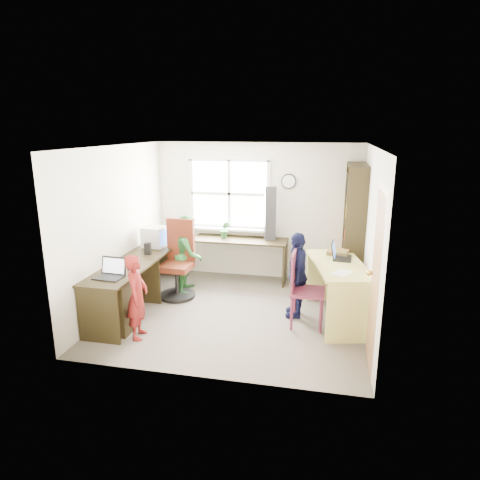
{
  "coord_description": "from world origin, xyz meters",
  "views": [
    {
      "loc": [
        1.26,
        -5.66,
        2.65
      ],
      "look_at": [
        0.0,
        0.25,
        1.05
      ],
      "focal_mm": 32.0,
      "sensor_mm": 36.0,
      "label": 1
    }
  ],
  "objects_px": {
    "l_desk": "(144,284)",
    "cd_tower": "(270,213)",
    "bookshelf": "(353,234)",
    "laptop_left": "(111,272)",
    "crt_monitor": "(154,237)",
    "person_red": "(137,297)",
    "person_green": "(189,253)",
    "wooden_chair": "(302,286)",
    "swivel_chair": "(178,264)",
    "laptop_right": "(339,255)",
    "potted_plant": "(225,230)",
    "person_navy": "(297,275)",
    "right_desk": "(338,279)"
  },
  "relations": [
    {
      "from": "person_green",
      "to": "wooden_chair",
      "type": "bearing_deg",
      "value": -120.8
    },
    {
      "from": "crt_monitor",
      "to": "person_green",
      "type": "xyz_separation_m",
      "value": [
        0.53,
        0.14,
        -0.29
      ]
    },
    {
      "from": "cd_tower",
      "to": "person_green",
      "type": "distance_m",
      "value": 1.55
    },
    {
      "from": "l_desk",
      "to": "cd_tower",
      "type": "bearing_deg",
      "value": 48.72
    },
    {
      "from": "laptop_right",
      "to": "person_green",
      "type": "distance_m",
      "value": 2.44
    },
    {
      "from": "right_desk",
      "to": "potted_plant",
      "type": "distance_m",
      "value": 2.39
    },
    {
      "from": "swivel_chair",
      "to": "laptop_left",
      "type": "relative_size",
      "value": 3.26
    },
    {
      "from": "wooden_chair",
      "to": "person_green",
      "type": "relative_size",
      "value": 0.81
    },
    {
      "from": "l_desk",
      "to": "bookshelf",
      "type": "height_order",
      "value": "bookshelf"
    },
    {
      "from": "potted_plant",
      "to": "swivel_chair",
      "type": "bearing_deg",
      "value": -119.71
    },
    {
      "from": "bookshelf",
      "to": "crt_monitor",
      "type": "height_order",
      "value": "bookshelf"
    },
    {
      "from": "person_red",
      "to": "crt_monitor",
      "type": "bearing_deg",
      "value": 4.79
    },
    {
      "from": "laptop_left",
      "to": "laptop_right",
      "type": "height_order",
      "value": "laptop_right"
    },
    {
      "from": "potted_plant",
      "to": "person_green",
      "type": "height_order",
      "value": "person_green"
    },
    {
      "from": "l_desk",
      "to": "wooden_chair",
      "type": "distance_m",
      "value": 2.26
    },
    {
      "from": "l_desk",
      "to": "right_desk",
      "type": "xyz_separation_m",
      "value": [
        2.74,
        0.39,
        0.15
      ]
    },
    {
      "from": "person_green",
      "to": "swivel_chair",
      "type": "bearing_deg",
      "value": 154.79
    },
    {
      "from": "potted_plant",
      "to": "person_navy",
      "type": "bearing_deg",
      "value": -43.63
    },
    {
      "from": "laptop_right",
      "to": "person_green",
      "type": "height_order",
      "value": "person_green"
    },
    {
      "from": "person_red",
      "to": "person_navy",
      "type": "distance_m",
      "value": 2.22
    },
    {
      "from": "person_red",
      "to": "person_navy",
      "type": "relative_size",
      "value": 0.9
    },
    {
      "from": "wooden_chair",
      "to": "cd_tower",
      "type": "xyz_separation_m",
      "value": [
        -0.69,
        1.67,
        0.65
      ]
    },
    {
      "from": "l_desk",
      "to": "potted_plant",
      "type": "distance_m",
      "value": 1.94
    },
    {
      "from": "laptop_right",
      "to": "crt_monitor",
      "type": "bearing_deg",
      "value": 89.01
    },
    {
      "from": "cd_tower",
      "to": "person_navy",
      "type": "xyz_separation_m",
      "value": [
        0.6,
        -1.38,
        -0.6
      ]
    },
    {
      "from": "wooden_chair",
      "to": "cd_tower",
      "type": "height_order",
      "value": "cd_tower"
    },
    {
      "from": "wooden_chair",
      "to": "crt_monitor",
      "type": "bearing_deg",
      "value": 163.23
    },
    {
      "from": "cd_tower",
      "to": "potted_plant",
      "type": "bearing_deg",
      "value": 167.86
    },
    {
      "from": "laptop_right",
      "to": "cd_tower",
      "type": "bearing_deg",
      "value": 49.44
    },
    {
      "from": "bookshelf",
      "to": "wooden_chair",
      "type": "relative_size",
      "value": 2.03
    },
    {
      "from": "potted_plant",
      "to": "person_red",
      "type": "height_order",
      "value": "person_red"
    },
    {
      "from": "right_desk",
      "to": "potted_plant",
      "type": "bearing_deg",
      "value": 132.46
    },
    {
      "from": "l_desk",
      "to": "swivel_chair",
      "type": "relative_size",
      "value": 2.38
    },
    {
      "from": "person_navy",
      "to": "person_green",
      "type": "bearing_deg",
      "value": -112.27
    },
    {
      "from": "person_navy",
      "to": "swivel_chair",
      "type": "bearing_deg",
      "value": -104.32
    },
    {
      "from": "laptop_right",
      "to": "person_navy",
      "type": "relative_size",
      "value": 0.29
    },
    {
      "from": "l_desk",
      "to": "swivel_chair",
      "type": "distance_m",
      "value": 0.82
    },
    {
      "from": "crt_monitor",
      "to": "laptop_left",
      "type": "bearing_deg",
      "value": -85.15
    },
    {
      "from": "potted_plant",
      "to": "person_navy",
      "type": "xyz_separation_m",
      "value": [
        1.38,
        -1.32,
        -0.28
      ]
    },
    {
      "from": "bookshelf",
      "to": "swivel_chair",
      "type": "relative_size",
      "value": 1.7
    },
    {
      "from": "bookshelf",
      "to": "laptop_left",
      "type": "bearing_deg",
      "value": -147.33
    },
    {
      "from": "wooden_chair",
      "to": "laptop_right",
      "type": "distance_m",
      "value": 0.77
    },
    {
      "from": "person_green",
      "to": "person_navy",
      "type": "relative_size",
      "value": 1.03
    },
    {
      "from": "swivel_chair",
      "to": "laptop_right",
      "type": "distance_m",
      "value": 2.51
    },
    {
      "from": "potted_plant",
      "to": "person_red",
      "type": "xyz_separation_m",
      "value": [
        -0.56,
        -2.4,
        -0.34
      ]
    },
    {
      "from": "cd_tower",
      "to": "person_red",
      "type": "relative_size",
      "value": 0.84
    },
    {
      "from": "crt_monitor",
      "to": "laptop_left",
      "type": "distance_m",
      "value": 1.45
    },
    {
      "from": "l_desk",
      "to": "wooden_chair",
      "type": "relative_size",
      "value": 2.85
    },
    {
      "from": "right_desk",
      "to": "potted_plant",
      "type": "height_order",
      "value": "potted_plant"
    },
    {
      "from": "wooden_chair",
      "to": "cd_tower",
      "type": "distance_m",
      "value": 1.93
    }
  ]
}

